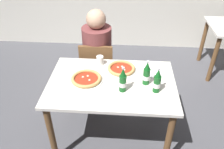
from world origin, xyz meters
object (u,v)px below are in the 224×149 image
paper_cup (100,60)px  dining_table_main (112,91)px  pizza_margherita_near (86,79)px  beer_bottle_left (123,81)px  chair_behind_table (98,69)px  napkin_with_cutlery (154,73)px  beer_bottle_right (147,74)px  pizza_marinara_far (121,69)px  diner_seated (98,59)px  beer_bottle_center (157,82)px

paper_cup → dining_table_main: bearing=-64.4°
pizza_margherita_near → beer_bottle_left: size_ratio=1.26×
paper_cup → chair_behind_table: bearing=103.5°
pizza_margherita_near → beer_bottle_left: 0.38m
napkin_with_cutlery → paper_cup: paper_cup is taller
pizza_margherita_near → napkin_with_cutlery: pizza_margherita_near is taller
napkin_with_cutlery → beer_bottle_right: bearing=-116.8°
beer_bottle_right → pizza_marinara_far: bearing=140.5°
paper_cup → pizza_marinara_far: bearing=-24.1°
napkin_with_cutlery → diner_seated: bearing=142.3°
dining_table_main → beer_bottle_right: (0.32, 0.00, 0.22)m
diner_seated → pizza_marinara_far: bearing=-56.8°
chair_behind_table → pizza_marinara_far: (0.30, -0.41, 0.29)m
pizza_marinara_far → diner_seated: bearing=123.2°
chair_behind_table → pizza_marinara_far: bearing=125.7°
chair_behind_table → pizza_margherita_near: 0.67m
chair_behind_table → diner_seated: (-0.00, 0.05, 0.10)m
chair_behind_table → beer_bottle_right: bearing=131.0°
beer_bottle_center → napkin_with_cutlery: bearing=89.7°
diner_seated → paper_cup: size_ratio=12.73×
napkin_with_cutlery → beer_bottle_center: bearing=-90.3°
beer_bottle_right → diner_seated: bearing=129.3°
chair_behind_table → diner_seated: size_ratio=0.70×
pizza_margherita_near → paper_cup: 0.31m
pizza_margherita_near → beer_bottle_left: beer_bottle_left is taller
dining_table_main → beer_bottle_center: bearing=-14.8°
chair_behind_table → beer_bottle_left: 0.88m
dining_table_main → pizza_marinara_far: pizza_marinara_far is taller
diner_seated → beer_bottle_right: size_ratio=4.89×
pizza_marinara_far → beer_bottle_left: size_ratio=1.21×
pizza_margherita_near → beer_bottle_right: size_ratio=1.26×
dining_table_main → chair_behind_table: size_ratio=1.41×
chair_behind_table → pizza_marinara_far: 0.59m
dining_table_main → beer_bottle_center: size_ratio=4.86×
pizza_marinara_far → paper_cup: (-0.23, 0.10, 0.03)m
chair_behind_table → diner_seated: 0.11m
pizza_marinara_far → pizza_margherita_near: bearing=-149.2°
beer_bottle_center → paper_cup: (-0.55, 0.41, -0.06)m
beer_bottle_right → beer_bottle_left: bearing=-150.3°
pizza_marinara_far → beer_bottle_center: bearing=-43.5°
dining_table_main → pizza_margherita_near: (-0.24, 0.00, 0.14)m
beer_bottle_left → beer_bottle_right: 0.24m
dining_table_main → napkin_with_cutlery: 0.46m
beer_bottle_center → beer_bottle_right: same height
dining_table_main → chair_behind_table: chair_behind_table is taller
diner_seated → napkin_with_cutlery: bearing=-37.7°
chair_behind_table → beer_bottle_right: (0.54, -0.61, 0.37)m
paper_cup → pizza_margherita_near: bearing=-108.0°
chair_behind_table → beer_bottle_right: size_ratio=3.44×
napkin_with_cutlery → dining_table_main: bearing=-156.5°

